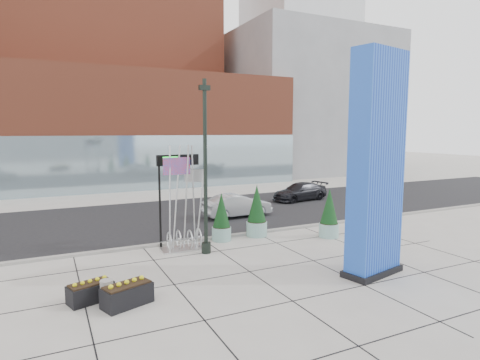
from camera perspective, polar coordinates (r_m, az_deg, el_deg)
name	(u,v)px	position (r m, az deg, el deg)	size (l,w,h in m)	color
ground	(216,268)	(16.31, -3.47, -12.33)	(160.00, 160.00, 0.00)	#9E9991
street_asphalt	(154,218)	(25.51, -12.11, -5.36)	(80.00, 12.00, 0.02)	black
curb_edge	(184,241)	(19.89, -7.92, -8.64)	(80.00, 0.30, 0.12)	gray
tower_podium	(121,130)	(41.81, -16.59, 6.83)	(34.00, 10.00, 11.00)	#96422B
tower_glass_front	(131,164)	(37.20, -15.22, 2.27)	(34.00, 0.60, 5.00)	#8CA5B2
building_grey_parking	(302,104)	(56.27, 8.79, 10.57)	(20.00, 18.00, 18.00)	slate
building_pale_office	(299,6)	(78.20, 8.38, 23.32)	(16.00, 16.00, 55.00)	#B2B7BC
blue_pylon	(376,169)	(15.57, 18.81, 1.49)	(2.67, 1.62, 8.29)	#0B2AAA
lamp_post	(205,184)	(17.52, -4.93, -0.54)	(0.48, 0.42, 7.59)	black
public_art_sculpture	(184,222)	(18.58, -7.93, -5.95)	(2.16, 1.15, 4.80)	silver
concrete_bollard	(107,292)	(13.62, -18.40, -14.92)	(0.40, 0.40, 0.79)	gray
overhead_street_sign	(175,168)	(18.90, -9.29, 1.72)	(2.03, 0.27, 4.30)	black
round_planter_east	(329,214)	(20.98, 12.56, -4.76)	(1.00, 1.00, 2.50)	#86B5AB
round_planter_mid	(257,212)	(20.69, 2.40, -4.53)	(1.07, 1.07, 2.67)	#86B5AB
round_planter_west	(221,218)	(19.88, -2.65, -5.41)	(0.96, 0.96, 2.39)	#86B5AB
box_planter_north	(127,294)	(13.39, -15.76, -15.28)	(1.66, 1.21, 0.82)	black
box_planter_south	(90,291)	(14.03, -20.50, -14.58)	(1.49, 1.05, 0.74)	black
car_silver_mid	(237,206)	(25.28, -0.41, -3.68)	(1.52, 4.36, 1.44)	#A3A6AB
car_dark_east	(300,192)	(31.64, 8.53, -1.67)	(1.90, 4.67, 1.36)	black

